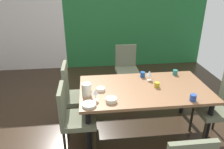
% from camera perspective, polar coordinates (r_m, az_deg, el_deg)
% --- Properties ---
extents(ground_plane, '(5.95, 5.75, 0.02)m').
position_cam_1_polar(ground_plane, '(3.47, -4.31, -15.44)').
color(ground_plane, '#312317').
extents(back_panel_interior, '(2.36, 0.10, 2.63)m').
position_cam_1_polar(back_panel_interior, '(5.84, -24.49, 13.38)').
color(back_panel_interior, silver).
rests_on(back_panel_interior, ground_plane).
extents(garden_window_panel, '(3.59, 0.10, 2.63)m').
position_cam_1_polar(garden_window_panel, '(5.71, 6.29, 15.12)').
color(garden_window_panel, '#236933').
rests_on(garden_window_panel, ground_plane).
extents(dining_table, '(1.83, 1.02, 0.75)m').
position_cam_1_polar(dining_table, '(3.19, 8.35, -4.70)').
color(dining_table, brown).
rests_on(dining_table, ground_plane).
extents(chair_left_near, '(0.45, 0.44, 0.97)m').
position_cam_1_polar(chair_left_near, '(2.92, -10.22, -10.51)').
color(chair_left_near, '#61654F').
rests_on(chair_left_near, ground_plane).
extents(chair_left_far, '(0.45, 0.44, 1.04)m').
position_cam_1_polar(chair_left_far, '(3.40, -9.87, -4.69)').
color(chair_left_far, '#61654F').
rests_on(chair_left_far, ground_plane).
extents(chair_head_far, '(0.44, 0.45, 0.97)m').
position_cam_1_polar(chair_head_far, '(4.39, 3.79, 2.11)').
color(chair_head_far, '#61654F').
rests_on(chair_head_far, ground_plane).
extents(chair_right_near, '(0.44, 0.44, 1.07)m').
position_cam_1_polar(chair_right_near, '(3.40, 26.49, -6.88)').
color(chair_right_near, '#61654F').
rests_on(chair_right_near, ground_plane).
extents(wine_glass_left, '(0.08, 0.08, 0.15)m').
position_cam_1_polar(wine_glass_left, '(3.35, 9.77, 0.25)').
color(wine_glass_left, silver).
rests_on(wine_glass_left, dining_table).
extents(wine_glass_east, '(0.07, 0.07, 0.15)m').
position_cam_1_polar(wine_glass_east, '(2.78, -4.35, -4.63)').
color(wine_glass_east, silver).
rests_on(wine_glass_east, dining_table).
extents(wine_glass_center, '(0.07, 0.07, 0.14)m').
position_cam_1_polar(wine_glass_center, '(3.04, -6.07, -2.24)').
color(wine_glass_center, silver).
rests_on(wine_glass_center, dining_table).
extents(serving_bowl_near_window, '(0.12, 0.12, 0.04)m').
position_cam_1_polar(serving_bowl_near_window, '(3.03, -2.98, -3.90)').
color(serving_bowl_near_window, silver).
rests_on(serving_bowl_near_window, dining_table).
extents(serving_bowl_right, '(0.15, 0.15, 0.05)m').
position_cam_1_polar(serving_bowl_right, '(2.77, -0.22, -6.66)').
color(serving_bowl_right, beige).
rests_on(serving_bowl_right, dining_table).
extents(serving_bowl_rear, '(0.18, 0.18, 0.04)m').
position_cam_1_polar(serving_bowl_rear, '(2.71, -6.02, -7.86)').
color(serving_bowl_rear, silver).
rests_on(serving_bowl_rear, dining_table).
extents(cup_corner, '(0.08, 0.08, 0.08)m').
position_cam_1_polar(cup_corner, '(3.47, 8.01, 0.00)').
color(cup_corner, '#194691').
rests_on(cup_corner, dining_table).
extents(cup_north, '(0.08, 0.08, 0.08)m').
position_cam_1_polar(cup_north, '(3.66, 16.16, 0.52)').
color(cup_north, '#266C67').
rests_on(cup_north, dining_table).
extents(cup_near_shelf, '(0.08, 0.08, 0.09)m').
position_cam_1_polar(cup_near_shelf, '(2.97, 20.42, -5.68)').
color(cup_near_shelf, '#284797').
rests_on(cup_near_shelf, dining_table).
extents(cup_west, '(0.07, 0.07, 0.07)m').
position_cam_1_polar(cup_west, '(3.18, 11.63, -2.66)').
color(cup_west, '#AE9520').
rests_on(cup_west, dining_table).
extents(pitcher_south, '(0.14, 0.12, 0.17)m').
position_cam_1_polar(pitcher_south, '(2.91, -6.66, -3.89)').
color(pitcher_south, silver).
rests_on(pitcher_south, dining_table).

